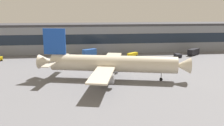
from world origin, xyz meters
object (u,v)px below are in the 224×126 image
at_px(belt_loader, 133,54).
at_px(pushback_tractor, 178,55).
at_px(fuel_truck, 194,52).
at_px(catering_truck, 90,53).
at_px(airliner, 111,64).
at_px(crew_van, 57,55).

relative_size(belt_loader, pushback_tractor, 1.27).
distance_m(belt_loader, pushback_tractor, 22.94).
distance_m(belt_loader, fuel_truck, 32.79).
xyz_separation_m(pushback_tractor, catering_truck, (-44.56, 4.80, 1.24)).
xyz_separation_m(airliner, pushback_tractor, (38.23, 35.57, -4.60)).
height_order(pushback_tractor, crew_van, crew_van).
distance_m(crew_van, fuel_truck, 70.82).
height_order(pushback_tractor, catering_truck, catering_truck).
distance_m(belt_loader, crew_van, 38.04).
relative_size(crew_van, fuel_truck, 0.64).
distance_m(catering_truck, crew_van, 16.06).
height_order(airliner, pushback_tractor, airliner).
relative_size(pushback_tractor, crew_van, 0.92).
height_order(catering_truck, crew_van, catering_truck).
bearing_deg(pushback_tractor, fuel_truck, 23.00).
relative_size(catering_truck, fuel_truck, 0.90).
distance_m(catering_truck, fuel_truck, 54.82).
relative_size(catering_truck, crew_van, 1.41).
bearing_deg(crew_van, fuel_truck, 0.45).
bearing_deg(crew_van, catering_truck, 3.59).
relative_size(belt_loader, fuel_truck, 0.75).
xyz_separation_m(airliner, fuel_truck, (48.48, 39.92, -3.77)).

